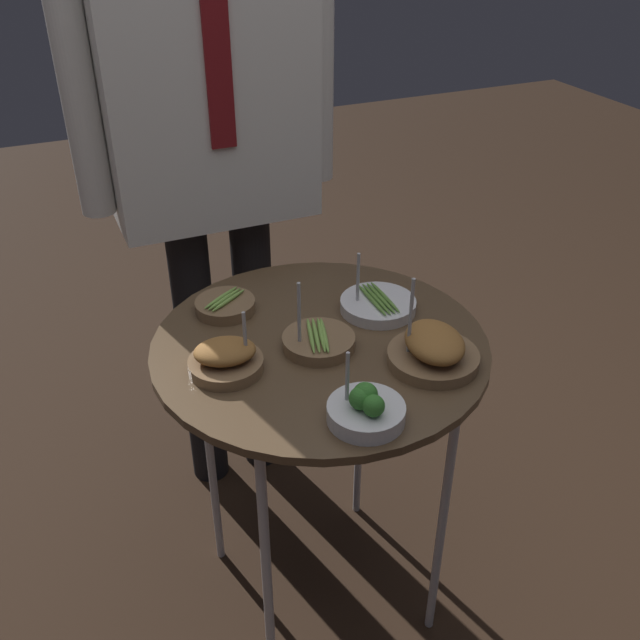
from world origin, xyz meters
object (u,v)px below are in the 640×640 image
at_px(bowl_asparagus_mid_left, 378,304).
at_px(waiter_figure, 208,118).
at_px(serving_cart, 320,364).
at_px(bowl_roast_center, 434,349).
at_px(bowl_asparagus_front_left, 225,305).
at_px(bowl_broccoli_front_center, 366,409).
at_px(bowl_asparagus_near_rim, 318,341).
at_px(bowl_roast_far_rim, 226,358).

relative_size(bowl_asparagus_mid_left, waiter_figure, 0.10).
bearing_deg(serving_cart, bowl_roast_center, -42.60).
xyz_separation_m(bowl_asparagus_front_left, bowl_broccoli_front_center, (0.11, -0.44, 0.01)).
height_order(bowl_asparagus_front_left, bowl_broccoli_front_center, bowl_broccoli_front_center).
distance_m(serving_cart, bowl_roast_center, 0.24).
height_order(bowl_asparagus_near_rim, waiter_figure, waiter_figure).
height_order(serving_cart, bowl_broccoli_front_center, bowl_broccoli_front_center).
xyz_separation_m(serving_cart, bowl_roast_center, (0.17, -0.15, 0.09)).
bearing_deg(bowl_asparagus_mid_left, bowl_broccoli_front_center, -120.76).
bearing_deg(serving_cart, bowl_asparagus_near_rim, -122.39).
relative_size(bowl_asparagus_front_left, bowl_broccoli_front_center, 0.95).
xyz_separation_m(serving_cart, waiter_figure, (-0.05, 0.53, 0.37)).
xyz_separation_m(bowl_roast_center, waiter_figure, (-0.22, 0.68, 0.28)).
bearing_deg(serving_cart, bowl_broccoli_front_center, -95.81).
bearing_deg(bowl_asparagus_mid_left, waiter_figure, 114.66).
xyz_separation_m(bowl_asparagus_near_rim, waiter_figure, (-0.04, 0.54, 0.30)).
xyz_separation_m(bowl_asparagus_near_rim, bowl_asparagus_mid_left, (0.17, 0.08, -0.00)).
distance_m(bowl_roast_center, bowl_asparagus_front_left, 0.46).
distance_m(bowl_roast_center, waiter_figure, 0.77).
xyz_separation_m(serving_cart, bowl_asparagus_front_left, (-0.14, 0.19, 0.07)).
bearing_deg(waiter_figure, bowl_asparagus_near_rim, -85.56).
bearing_deg(bowl_asparagus_near_rim, waiter_figure, 94.44).
bearing_deg(bowl_asparagus_front_left, bowl_roast_far_rim, -106.71).
bearing_deg(bowl_asparagus_front_left, bowl_broccoli_front_center, -75.66).
height_order(bowl_broccoli_front_center, waiter_figure, waiter_figure).
bearing_deg(bowl_asparagus_front_left, waiter_figure, 75.80).
height_order(serving_cart, bowl_asparagus_near_rim, bowl_asparagus_near_rim).
distance_m(bowl_roast_center, bowl_asparagus_mid_left, 0.21).
xyz_separation_m(bowl_asparagus_front_left, waiter_figure, (0.09, 0.34, 0.30)).
height_order(serving_cart, bowl_roast_far_rim, bowl_roast_far_rim).
relative_size(bowl_broccoli_front_center, waiter_figure, 0.08).
relative_size(bowl_roast_center, bowl_broccoli_front_center, 1.34).
distance_m(bowl_asparagus_front_left, waiter_figure, 0.46).
bearing_deg(serving_cart, bowl_asparagus_mid_left, 20.30).
height_order(bowl_asparagus_near_rim, bowl_asparagus_mid_left, bowl_asparagus_near_rim).
relative_size(bowl_roast_center, bowl_asparagus_front_left, 1.41).
bearing_deg(bowl_broccoli_front_center, serving_cart, 84.19).
relative_size(bowl_roast_center, bowl_asparagus_mid_left, 1.12).
distance_m(bowl_asparagus_near_rim, bowl_roast_far_rim, 0.19).
distance_m(serving_cart, bowl_asparagus_mid_left, 0.19).
bearing_deg(bowl_asparagus_front_left, bowl_asparagus_mid_left, -23.18).
relative_size(bowl_roast_far_rim, bowl_broccoli_front_center, 1.05).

